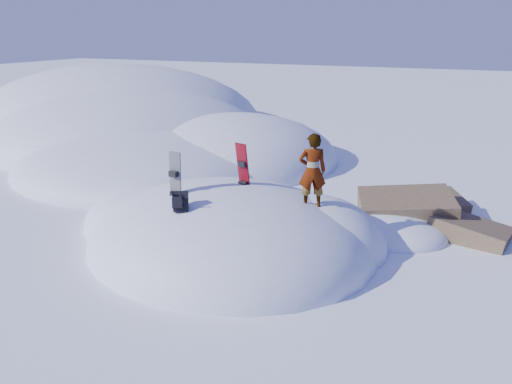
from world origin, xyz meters
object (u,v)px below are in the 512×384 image
at_px(backpack, 180,201).
at_px(person, 312,171).
at_px(snowboard_dark, 175,186).
at_px(snowboard_red, 244,176).

bearing_deg(backpack, person, 8.12).
distance_m(snowboard_dark, person, 3.10).
bearing_deg(backpack, snowboard_red, 42.62).
xyz_separation_m(snowboard_dark, backpack, (0.56, -0.68, -0.07)).
bearing_deg(person, snowboard_dark, -5.78).
height_order(snowboard_dark, person, person).
height_order(backpack, person, person).
relative_size(snowboard_red, snowboard_dark, 1.02).
distance_m(snowboard_red, backpack, 1.92).
bearing_deg(snowboard_dark, snowboard_red, 49.13).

